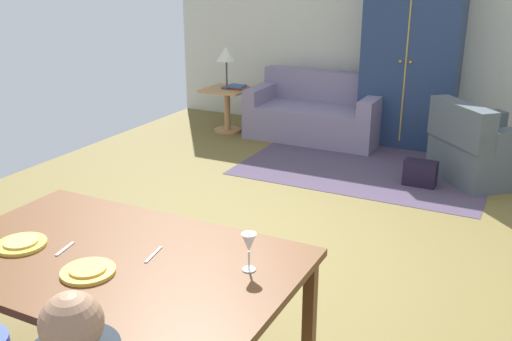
{
  "coord_description": "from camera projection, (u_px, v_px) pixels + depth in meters",
  "views": [
    {
      "loc": [
        1.46,
        -3.48,
        2.09
      ],
      "look_at": [
        -0.11,
        -0.36,
        0.85
      ],
      "focal_mm": 40.43,
      "sensor_mm": 36.0,
      "label": 1
    }
  ],
  "objects": [
    {
      "name": "ground_plane",
      "position": [
        322.0,
        234.0,
        4.78
      ],
      "size": [
        6.9,
        6.48,
        0.02
      ],
      "primitive_type": "cube",
      "color": "brown"
    },
    {
      "name": "back_wall",
      "position": [
        421.0,
        30.0,
        7.09
      ],
      "size": [
        6.9,
        0.1,
        2.7
      ],
      "primitive_type": "cube",
      "color": "beige",
      "rests_on": "ground_plane"
    },
    {
      "name": "dining_table",
      "position": [
        115.0,
        268.0,
        2.82
      ],
      "size": [
        1.79,
        1.1,
        0.76
      ],
      "color": "#563117",
      "rests_on": "ground_plane"
    },
    {
      "name": "plate_near_man",
      "position": [
        21.0,
        244.0,
        2.9
      ],
      "size": [
        0.25,
        0.25,
        0.02
      ],
      "primitive_type": "cylinder",
      "color": "yellow",
      "rests_on": "dining_table"
    },
    {
      "name": "pizza_near_man",
      "position": [
        21.0,
        242.0,
        2.89
      ],
      "size": [
        0.17,
        0.17,
        0.01
      ],
      "primitive_type": "cylinder",
      "color": "gold",
      "rests_on": "plate_near_man"
    },
    {
      "name": "plate_near_child",
      "position": [
        88.0,
        272.0,
        2.64
      ],
      "size": [
        0.25,
        0.25,
        0.02
      ],
      "primitive_type": "cylinder",
      "color": "yellow",
      "rests_on": "dining_table"
    },
    {
      "name": "pizza_near_child",
      "position": [
        88.0,
        269.0,
        2.63
      ],
      "size": [
        0.17,
        0.17,
        0.01
      ],
      "primitive_type": "cylinder",
      "color": "gold",
      "rests_on": "plate_near_child"
    },
    {
      "name": "wine_glass",
      "position": [
        249.0,
        244.0,
        2.63
      ],
      "size": [
        0.07,
        0.07,
        0.19
      ],
      "color": "silver",
      "rests_on": "dining_table"
    },
    {
      "name": "fork",
      "position": [
        65.0,
        249.0,
        2.86
      ],
      "size": [
        0.04,
        0.15,
        0.01
      ],
      "primitive_type": "cube",
      "rotation": [
        0.0,
        0.0,
        0.19
      ],
      "color": "silver",
      "rests_on": "dining_table"
    },
    {
      "name": "knife",
      "position": [
        154.0,
        254.0,
        2.81
      ],
      "size": [
        0.04,
        0.17,
        0.01
      ],
      "primitive_type": "cube",
      "rotation": [
        0.0,
        0.0,
        0.17
      ],
      "color": "silver",
      "rests_on": "dining_table"
    },
    {
      "name": "area_rug",
      "position": [
        365.0,
        167.0,
        6.34
      ],
      "size": [
        2.6,
        1.8,
        0.01
      ],
      "primitive_type": "cube",
      "color": "#473B4F",
      "rests_on": "ground_plane"
    },
    {
      "name": "couch",
      "position": [
        317.0,
        114.0,
        7.35
      ],
      "size": [
        1.67,
        0.86,
        0.82
      ],
      "color": "gray",
      "rests_on": "ground_plane"
    },
    {
      "name": "armchair",
      "position": [
        482.0,
        150.0,
        5.88
      ],
      "size": [
        1.21,
        1.21,
        0.82
      ],
      "color": "#485256",
      "rests_on": "ground_plane"
    },
    {
      "name": "armoire",
      "position": [
        411.0,
        58.0,
        6.87
      ],
      "size": [
        1.1,
        0.59,
        2.1
      ],
      "color": "navy",
      "rests_on": "ground_plane"
    },
    {
      "name": "side_table",
      "position": [
        227.0,
        104.0,
        7.6
      ],
      "size": [
        0.56,
        0.56,
        0.58
      ],
      "color": "#B07F4E",
      "rests_on": "ground_plane"
    },
    {
      "name": "table_lamp",
      "position": [
        226.0,
        55.0,
        7.39
      ],
      "size": [
        0.26,
        0.26,
        0.54
      ],
      "color": "#403D36",
      "rests_on": "side_table"
    },
    {
      "name": "book_lower",
      "position": [
        241.0,
        88.0,
        7.48
      ],
      "size": [
        0.22,
        0.16,
        0.03
      ],
      "primitive_type": "cube",
      "color": "#9B3624",
      "rests_on": "side_table"
    },
    {
      "name": "book_upper",
      "position": [
        237.0,
        86.0,
        7.47
      ],
      "size": [
        0.22,
        0.16,
        0.03
      ],
      "primitive_type": "cube",
      "color": "#375686",
      "rests_on": "book_lower"
    },
    {
      "name": "handbag",
      "position": [
        420.0,
        173.0,
        5.77
      ],
      "size": [
        0.32,
        0.16,
        0.26
      ],
      "primitive_type": "cube",
      "color": "black",
      "rests_on": "ground_plane"
    }
  ]
}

